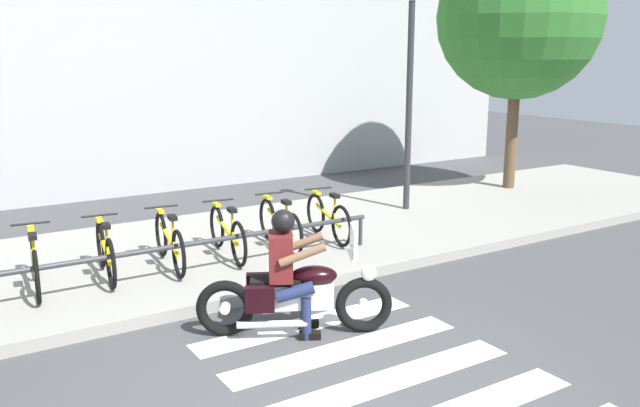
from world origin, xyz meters
TOP-DOWN VIEW (x-y plane):
  - ground_plane at (0.00, 0.00)m, footprint 48.00×48.00m
  - sidewalk at (0.00, 4.70)m, footprint 24.00×4.40m
  - crosswalk_stripe_2 at (0.60, 0.00)m, footprint 2.80×0.40m
  - crosswalk_stripe_3 at (0.60, 0.80)m, footprint 2.80×0.40m
  - crosswalk_stripe_4 at (0.60, 1.60)m, footprint 2.80×0.40m
  - motorcycle at (0.37, 1.44)m, footprint 1.99×1.15m
  - rider at (0.30, 1.48)m, footprint 0.77×0.71m
  - bicycle_1 at (-1.91, 4.09)m, footprint 0.48×1.70m
  - bicycle_2 at (-1.03, 4.09)m, footprint 0.48×1.62m
  - bicycle_3 at (-0.14, 4.09)m, footprint 0.48×1.75m
  - bicycle_4 at (0.74, 4.09)m, footprint 0.48×1.71m
  - bicycle_5 at (1.63, 4.09)m, footprint 0.48×1.74m
  - bicycle_6 at (2.51, 4.09)m, footprint 0.48×1.60m
  - bike_rack at (-0.14, 3.53)m, footprint 5.91×0.07m
  - street_lamp at (4.97, 5.10)m, footprint 0.28×0.28m
  - tree_near_rack at (8.26, 5.50)m, footprint 3.49×3.49m
  - building_backdrop at (0.00, 10.40)m, footprint 24.00×1.20m

SIDE VIEW (x-z plane):
  - ground_plane at x=0.00m, z-range 0.00..0.00m
  - crosswalk_stripe_2 at x=0.60m, z-range 0.00..0.01m
  - crosswalk_stripe_3 at x=0.60m, z-range 0.00..0.01m
  - crosswalk_stripe_4 at x=0.60m, z-range 0.00..0.01m
  - sidewalk at x=0.00m, z-range 0.00..0.15m
  - motorcycle at x=0.37m, z-range -0.16..1.08m
  - bicycle_6 at x=2.51m, z-range 0.11..0.91m
  - bicycle_4 at x=0.74m, z-range 0.11..0.91m
  - bicycle_1 at x=-1.91m, z-range 0.11..0.91m
  - bicycle_2 at x=-1.03m, z-range 0.11..0.91m
  - bicycle_3 at x=-0.14m, z-range 0.11..0.91m
  - bicycle_5 at x=1.63m, z-range 0.11..0.91m
  - bike_rack at x=-0.14m, z-range 0.33..0.82m
  - rider at x=0.30m, z-range 0.11..1.55m
  - street_lamp at x=4.97m, z-range 0.46..4.74m
  - tree_near_rack at x=8.26m, z-range 1.04..6.62m
  - building_backdrop at x=0.00m, z-range 0.00..7.71m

